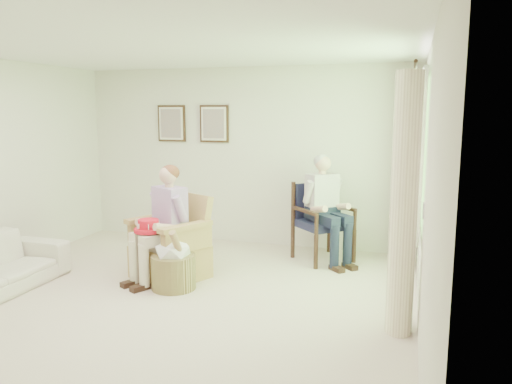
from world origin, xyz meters
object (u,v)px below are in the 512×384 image
(red_hat, at_px, (148,227))
(hatbox, at_px, (174,264))
(wicker_armchair, at_px, (171,251))
(person_wicker, at_px, (165,216))
(wood_armchair, at_px, (325,218))
(person_dark, at_px, (323,201))

(red_hat, bearing_deg, hatbox, -9.60)
(wicker_armchair, xyz_separation_m, person_wicker, (-0.00, -0.13, 0.46))
(red_hat, bearing_deg, wood_armchair, 42.96)
(wicker_armchair, distance_m, person_wicker, 0.47)
(wood_armchair, relative_size, person_dark, 0.73)
(wicker_armchair, distance_m, person_dark, 2.04)
(person_wicker, xyz_separation_m, person_dark, (1.61, 1.27, 0.05))
(person_wicker, bearing_deg, wicker_armchair, 117.14)
(red_hat, distance_m, hatbox, 0.51)
(person_dark, bearing_deg, wicker_armchair, 170.61)
(red_hat, relative_size, hatbox, 0.45)
(wood_armchair, height_order, hatbox, wood_armchair)
(person_dark, bearing_deg, red_hat, 175.32)
(person_wicker, distance_m, person_dark, 2.05)
(person_dark, height_order, hatbox, person_dark)
(person_dark, relative_size, red_hat, 4.24)
(wicker_armchair, relative_size, hatbox, 1.35)
(wicker_armchair, bearing_deg, person_wicker, -62.86)
(wood_armchair, xyz_separation_m, person_wicker, (-1.61, -1.43, 0.22))
(wicker_armchair, relative_size, wood_armchair, 0.98)
(wood_armchair, bearing_deg, person_wicker, 177.08)
(hatbox, bearing_deg, wicker_armchair, 120.00)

